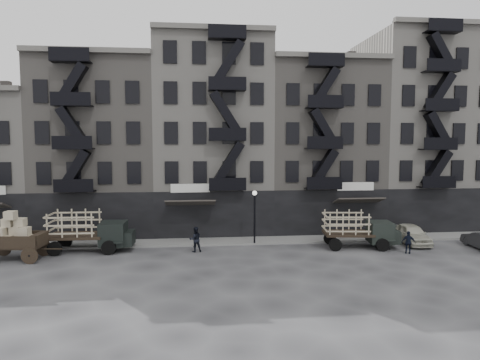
{
  "coord_description": "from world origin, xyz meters",
  "views": [
    {
      "loc": [
        -1.55,
        -30.14,
        8.01
      ],
      "look_at": [
        2.0,
        4.0,
        5.01
      ],
      "focal_mm": 32.0,
      "sensor_mm": 36.0,
      "label": 1
    }
  ],
  "objects": [
    {
      "name": "stake_truck_west",
      "position": [
        -9.43,
        1.86,
        1.72
      ],
      "size": [
        6.08,
        2.64,
        3.02
      ],
      "rotation": [
        0.0,
        0.0,
        -0.02
      ],
      "color": "black",
      "rests_on": "ground"
    },
    {
      "name": "stake_truck_east",
      "position": [
        10.74,
        0.84,
        1.6
      ],
      "size": [
        5.79,
        2.85,
        2.81
      ],
      "rotation": [
        0.0,
        0.0,
        -0.12
      ],
      "color": "black",
      "rests_on": "ground"
    },
    {
      "name": "building_midwest",
      "position": [
        -10.0,
        9.83,
        7.5
      ],
      "size": [
        10.0,
        11.35,
        16.2
      ],
      "color": "slate",
      "rests_on": "ground"
    },
    {
      "name": "building_east",
      "position": [
        20.0,
        9.82,
        9.0
      ],
      "size": [
        10.0,
        11.35,
        19.2
      ],
      "color": "#A8A39B",
      "rests_on": "ground"
    },
    {
      "name": "lamp_post",
      "position": [
        3.0,
        2.6,
        2.78
      ],
      "size": [
        0.36,
        0.36,
        4.28
      ],
      "color": "black",
      "rests_on": "ground"
    },
    {
      "name": "policeman",
      "position": [
        13.71,
        -1.22,
        0.82
      ],
      "size": [
        1.04,
        0.73,
        1.64
      ],
      "primitive_type": "imported",
      "rotation": [
        0.0,
        0.0,
        2.77
      ],
      "color": "black",
      "rests_on": "ground"
    },
    {
      "name": "car_east",
      "position": [
        15.48,
        1.73,
        0.78
      ],
      "size": [
        2.19,
        4.69,
        1.55
      ],
      "primitive_type": "imported",
      "rotation": [
        0.0,
        0.0,
        -0.08
      ],
      "color": "#B8B6A5",
      "rests_on": "ground"
    },
    {
      "name": "pedestrian_mid",
      "position": [
        -1.62,
        0.91,
        0.93
      ],
      "size": [
        1.03,
        0.88,
        1.86
      ],
      "primitive_type": "imported",
      "rotation": [
        0.0,
        0.0,
        3.35
      ],
      "color": "black",
      "rests_on": "ground"
    },
    {
      "name": "building_center",
      "position": [
        -0.0,
        9.82,
        8.5
      ],
      "size": [
        10.0,
        11.35,
        18.2
      ],
      "color": "#A8A39B",
      "rests_on": "ground"
    },
    {
      "name": "ground",
      "position": [
        0.0,
        0.0,
        0.0
      ],
      "size": [
        140.0,
        140.0,
        0.0
      ],
      "primitive_type": "plane",
      "color": "#38383A",
      "rests_on": "ground"
    },
    {
      "name": "sidewalk",
      "position": [
        0.0,
        3.75,
        0.07
      ],
      "size": [
        55.0,
        2.5,
        0.15
      ],
      "primitive_type": "cube",
      "color": "slate",
      "rests_on": "ground"
    },
    {
      "name": "wagon",
      "position": [
        -13.96,
        -0.01,
        1.93
      ],
      "size": [
        4.21,
        2.58,
        3.38
      ],
      "rotation": [
        0.0,
        0.0,
        -0.11
      ],
      "color": "black",
      "rests_on": "ground"
    },
    {
      "name": "building_mideast",
      "position": [
        10.0,
        9.83,
        7.5
      ],
      "size": [
        10.0,
        11.35,
        16.2
      ],
      "color": "slate",
      "rests_on": "ground"
    }
  ]
}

